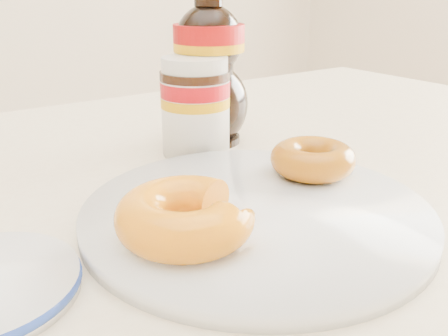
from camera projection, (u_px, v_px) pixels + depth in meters
dining_table at (207, 255)px, 0.55m from camera, size 1.40×0.90×0.75m
plate at (256, 212)px, 0.44m from camera, size 0.31×0.31×0.02m
donut_bitten at (185, 216)px, 0.38m from camera, size 0.14×0.14×0.04m
donut_whole at (313, 159)px, 0.51m from camera, size 0.11×0.11×0.03m
nutella_jar at (195, 102)px, 0.60m from camera, size 0.08×0.08×0.12m
syrup_bottle at (209, 64)px, 0.63m from camera, size 0.13×0.12×0.21m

